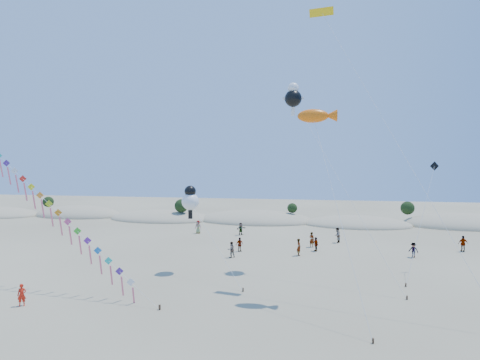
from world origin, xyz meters
The scene contains 10 objects.
ground centered at (0.00, 0.00, 0.00)m, with size 160.00×160.00×0.00m, color #84795B.
dune_ridge centered at (1.06, 45.14, 0.11)m, with size 145.30×11.49×5.57m.
kite_train centered at (-15.05, 10.46, 8.45)m, with size 25.23×8.20×16.65m.
fish_kite centered at (8.95, 11.09, 13.49)m, with size 4.54×8.29×14.04m.
cartoon_kite_low centered at (-2.27, 15.76, 6.59)m, with size 6.52×5.83×7.87m.
cartoon_kite_high centered at (6.90, 19.25, 16.20)m, with size 9.72×9.13×17.53m.
parafoil_kite centered at (9.64, 15.22, 21.90)m, with size 11.59×10.78×22.98m.
dark_kite centered at (18.86, 18.57, 6.74)m, with size 4.31×6.63×10.07m.
flyer_foreground centered at (-11.47, 5.28, 0.78)m, with size 0.57×0.37×1.56m, color red.
beachgoers centered at (7.61, 27.72, 0.85)m, with size 32.80×13.30×1.85m.
Camera 1 is at (8.16, -19.46, 10.45)m, focal length 30.00 mm.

